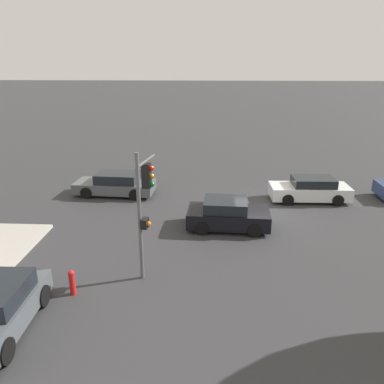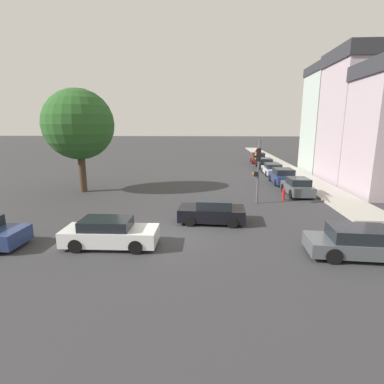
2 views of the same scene
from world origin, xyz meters
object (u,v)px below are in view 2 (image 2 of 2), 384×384
street_tree (79,125)px  parked_car_1 (283,176)px  crossing_car_2 (110,233)px  fire_hydrant (284,194)px  parked_car_0 (297,187)px  crossing_car_1 (212,211)px  parked_car_4 (258,158)px  parked_car_3 (265,163)px  traffic_signal (258,163)px  parked_car_2 (272,169)px  crossing_car_0 (362,243)px

street_tree → parked_car_1: bearing=15.1°
crossing_car_2 → fire_hydrant: (10.33, 9.72, -0.17)m
crossing_car_2 → parked_car_0: size_ratio=1.11×
parked_car_0 → crossing_car_1: bearing=135.9°
crossing_car_2 → parked_car_4: size_ratio=1.16×
parked_car_0 → parked_car_3: (0.06, 16.05, -0.04)m
parked_car_1 → traffic_signal: bearing=154.8°
parked_car_1 → crossing_car_1: bearing=150.1°
crossing_car_1 → traffic_signal: bearing=-124.3°
street_tree → traffic_signal: street_tree is taller
street_tree → parked_car_0: bearing=-0.4°
parked_car_3 → parked_car_4: size_ratio=1.17×
crossing_car_1 → fire_hydrant: 7.94m
traffic_signal → parked_car_1: 9.54m
fire_hydrant → parked_car_2: bearing=82.8°
crossing_car_0 → crossing_car_2: 11.33m
parked_car_2 → crossing_car_0: bearing=178.8°
parked_car_3 → fire_hydrant: (-1.60, -17.93, -0.16)m
parked_car_2 → parked_car_4: size_ratio=1.19×
crossing_car_2 → parked_car_2: (11.92, 22.34, -0.03)m
crossing_car_2 → street_tree: bearing=117.1°
crossing_car_0 → parked_car_3: bearing=92.0°
parked_car_2 → crossing_car_1: bearing=159.2°
parked_car_2 → parked_car_3: size_ratio=1.02×
crossing_car_2 → fire_hydrant: crossing_car_2 is taller
crossing_car_1 → parked_car_0: (7.02, 7.62, 0.02)m
parked_car_4 → fire_hydrant: parked_car_4 is taller
crossing_car_2 → fire_hydrant: bearing=42.0°
crossing_car_1 → crossing_car_2: crossing_car_1 is taller
crossing_car_0 → crossing_car_1: (-6.48, 4.42, 0.03)m
crossing_car_0 → crossing_car_1: size_ratio=1.21×
parked_car_1 → street_tree: bearing=104.1°
street_tree → parked_car_2: street_tree is taller
crossing_car_1 → parked_car_1: (6.97, 12.63, 0.04)m
crossing_car_0 → parked_car_0: bearing=90.7°
traffic_signal → crossing_car_1: traffic_signal is taller
crossing_car_0 → crossing_car_2: size_ratio=1.07×
street_tree → parked_car_1: size_ratio=2.01×
traffic_signal → crossing_car_0: (3.30, -8.61, -2.37)m
crossing_car_2 → parked_car_3: (11.93, 27.65, -0.01)m
parked_car_1 → parked_car_3: 11.04m
traffic_signal → crossing_car_1: bearing=62.7°
street_tree → fire_hydrant: street_tree is taller
crossing_car_2 → crossing_car_0: bearing=-3.5°
parked_car_1 → parked_car_3: size_ratio=0.95×
crossing_car_2 → parked_car_1: bearing=53.3°
parked_car_0 → parked_car_2: bearing=-1.7°
traffic_signal → parked_car_1: bearing=-104.4°
crossing_car_1 → parked_car_3: 24.71m
crossing_car_1 → parked_car_2: bearing=-108.3°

